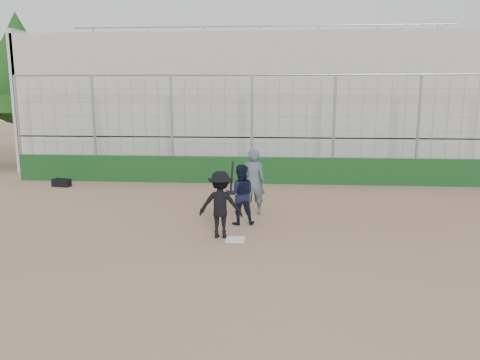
# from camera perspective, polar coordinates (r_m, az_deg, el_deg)

# --- Properties ---
(ground) EXTENTS (90.00, 90.00, 0.00)m
(ground) POSITION_cam_1_polar(r_m,az_deg,el_deg) (10.88, -0.58, -7.31)
(ground) COLOR brown
(ground) RESTS_ON ground
(home_plate) EXTENTS (0.44, 0.44, 0.02)m
(home_plate) POSITION_cam_1_polar(r_m,az_deg,el_deg) (10.88, -0.58, -7.25)
(home_plate) COLOR white
(home_plate) RESTS_ON ground
(backstop) EXTENTS (18.10, 0.25, 4.04)m
(backstop) POSITION_cam_1_polar(r_m,az_deg,el_deg) (17.51, 1.43, 2.70)
(backstop) COLOR #123916
(backstop) RESTS_ON ground
(bleachers) EXTENTS (20.25, 6.70, 6.98)m
(bleachers) POSITION_cam_1_polar(r_m,az_deg,el_deg) (22.29, 2.15, 9.44)
(bleachers) COLOR #9F9F9F
(bleachers) RESTS_ON ground
(tree_left) EXTENTS (4.48, 4.48, 7.00)m
(tree_left) POSITION_cam_1_polar(r_m,az_deg,el_deg) (24.45, -25.29, 11.99)
(tree_left) COLOR #3A2715
(tree_left) RESTS_ON ground
(batter_at_plate) EXTENTS (1.03, 0.74, 1.75)m
(batter_at_plate) POSITION_cam_1_polar(r_m,az_deg,el_deg) (10.90, -2.39, -2.98)
(batter_at_plate) COLOR black
(batter_at_plate) RESTS_ON ground
(catcher_crouched) EXTENTS (0.84, 0.70, 1.07)m
(catcher_crouched) POSITION_cam_1_polar(r_m,az_deg,el_deg) (12.00, 0.03, -2.98)
(catcher_crouched) COLOR black
(catcher_crouched) RESTS_ON ground
(umpire) EXTENTS (0.72, 0.52, 1.66)m
(umpire) POSITION_cam_1_polar(r_m,az_deg,el_deg) (12.98, 1.59, -0.61)
(umpire) COLOR #4B545F
(umpire) RESTS_ON ground
(equipment_bag) EXTENTS (0.69, 0.39, 0.32)m
(equipment_bag) POSITION_cam_1_polar(r_m,az_deg,el_deg) (18.17, -20.93, -0.31)
(equipment_bag) COLOR black
(equipment_bag) RESTS_ON ground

